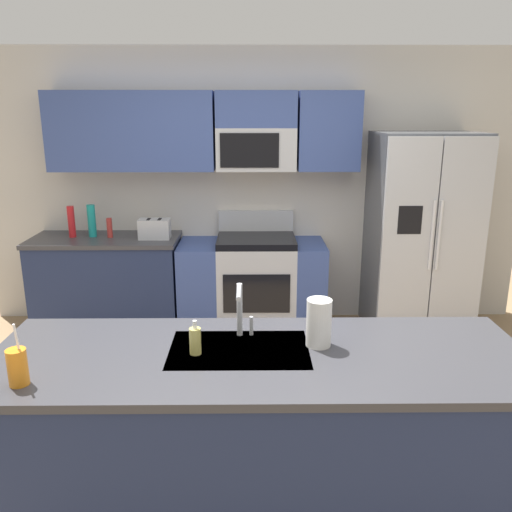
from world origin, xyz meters
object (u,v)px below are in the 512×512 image
(soap_dispenser, at_px, (195,341))
(sink_faucet, at_px, (241,306))
(toaster, at_px, (155,229))
(drink_cup_orange, at_px, (18,367))
(bottle_red, at_px, (71,222))
(bottle_teal, at_px, (92,221))
(refrigerator, at_px, (421,236))
(paper_towel_roll, at_px, (319,323))
(range_oven, at_px, (252,284))
(pepper_mill, at_px, (110,228))

(soap_dispenser, bearing_deg, sink_faucet, 41.40)
(soap_dispenser, bearing_deg, toaster, 104.52)
(toaster, relative_size, drink_cup_orange, 1.00)
(toaster, relative_size, sink_faucet, 0.99)
(bottle_red, distance_m, sink_faucet, 2.75)
(drink_cup_orange, xyz_separation_m, soap_dispenser, (0.72, 0.28, -0.01))
(bottle_teal, height_order, soap_dispenser, bottle_teal)
(refrigerator, xyz_separation_m, soap_dispenser, (-1.82, -2.34, 0.04))
(bottle_red, xyz_separation_m, paper_towel_roll, (1.98, -2.34, -0.02))
(refrigerator, xyz_separation_m, toaster, (-2.43, 0.02, 0.07))
(sink_faucet, bearing_deg, drink_cup_orange, -153.16)
(range_oven, distance_m, pepper_mill, 1.42)
(pepper_mill, xyz_separation_m, soap_dispenser, (1.03, -2.41, -0.02))
(pepper_mill, relative_size, paper_towel_roll, 0.75)
(drink_cup_orange, height_order, soap_dispenser, drink_cup_orange)
(bottle_red, bearing_deg, pepper_mill, -2.97)
(pepper_mill, height_order, bottle_red, bottle_red)
(toaster, xyz_separation_m, drink_cup_orange, (-0.11, -2.64, -0.01))
(pepper_mill, bearing_deg, sink_faucet, -60.67)
(pepper_mill, bearing_deg, toaster, -6.74)
(range_oven, height_order, paper_towel_roll, paper_towel_roll)
(drink_cup_orange, xyz_separation_m, paper_towel_roll, (1.32, 0.37, 0.04))
(sink_faucet, xyz_separation_m, drink_cup_orange, (-0.93, -0.47, -0.09))
(drink_cup_orange, distance_m, soap_dispenser, 0.77)
(pepper_mill, bearing_deg, bottle_teal, 168.71)
(toaster, xyz_separation_m, bottle_teal, (-0.59, 0.08, 0.06))
(sink_faucet, xyz_separation_m, soap_dispenser, (-0.21, -0.19, -0.10))
(refrigerator, xyz_separation_m, drink_cup_orange, (-2.54, -2.62, 0.06))
(bottle_red, bearing_deg, sink_faucet, -54.47)
(refrigerator, bearing_deg, bottle_red, 178.43)
(pepper_mill, bearing_deg, paper_towel_roll, -54.86)
(bottle_teal, xyz_separation_m, paper_towel_roll, (1.80, -2.35, -0.03))
(toaster, height_order, bottle_red, bottle_red)
(paper_towel_roll, bearing_deg, bottle_teal, 127.43)
(pepper_mill, bearing_deg, soap_dispenser, -66.77)
(bottle_teal, distance_m, paper_towel_roll, 2.97)
(drink_cup_orange, relative_size, paper_towel_roll, 1.17)
(bottle_red, height_order, paper_towel_roll, bottle_red)
(toaster, bearing_deg, pepper_mill, 173.26)
(refrigerator, distance_m, toaster, 2.43)
(range_oven, relative_size, paper_towel_roll, 5.67)
(toaster, bearing_deg, paper_towel_roll, -61.94)
(refrigerator, relative_size, paper_towel_roll, 7.71)
(range_oven, relative_size, soap_dispenser, 8.00)
(pepper_mill, height_order, bottle_teal, bottle_teal)
(toaster, xyz_separation_m, bottle_red, (-0.77, 0.07, 0.05))
(paper_towel_roll, bearing_deg, sink_faucet, 165.43)
(paper_towel_roll, bearing_deg, pepper_mill, 125.14)
(drink_cup_orange, bearing_deg, refrigerator, 45.90)
(refrigerator, height_order, soap_dispenser, refrigerator)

